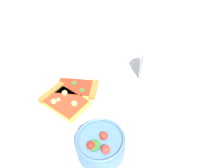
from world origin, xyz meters
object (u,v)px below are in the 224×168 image
object	(u,v)px
plate	(74,97)
pizza_slice_near	(63,100)
pizza_slice_far	(79,88)
salad_bowl	(101,144)
paper_napkin	(117,54)
soda_glass	(150,67)

from	to	relation	value
plate	pizza_slice_near	world-z (taller)	pizza_slice_near
pizza_slice_near	pizza_slice_far	world-z (taller)	pizza_slice_near
salad_bowl	paper_napkin	bearing A→B (deg)	176.57
pizza_slice_far	soda_glass	size ratio (longest dim) A/B	1.32
pizza_slice_near	soda_glass	bearing A→B (deg)	116.40
pizza_slice_near	paper_napkin	size ratio (longest dim) A/B	1.14
pizza_slice_far	paper_napkin	xyz separation A→B (m)	(-0.23, 0.12, -0.02)
pizza_slice_near	pizza_slice_far	xyz separation A→B (m)	(-0.06, 0.04, -0.00)
plate	pizza_slice_near	xyz separation A→B (m)	(0.03, -0.03, 0.01)
pizza_slice_far	paper_napkin	world-z (taller)	pizza_slice_far
paper_napkin	plate	bearing A→B (deg)	-27.84
pizza_slice_far	paper_napkin	distance (m)	0.26
pizza_slice_near	paper_napkin	bearing A→B (deg)	149.62
salad_bowl	pizza_slice_near	bearing A→B (deg)	-139.18
pizza_slice_near	soda_glass	distance (m)	0.33
soda_glass	paper_napkin	distance (m)	0.19
pizza_slice_near	paper_napkin	world-z (taller)	pizza_slice_near
plate	soda_glass	xyz separation A→B (m)	(-0.12, 0.26, 0.05)
pizza_slice_near	pizza_slice_far	size ratio (longest dim) A/B	1.15
salad_bowl	soda_glass	distance (m)	0.34
pizza_slice_far	soda_glass	distance (m)	0.27
plate	soda_glass	size ratio (longest dim) A/B	2.12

